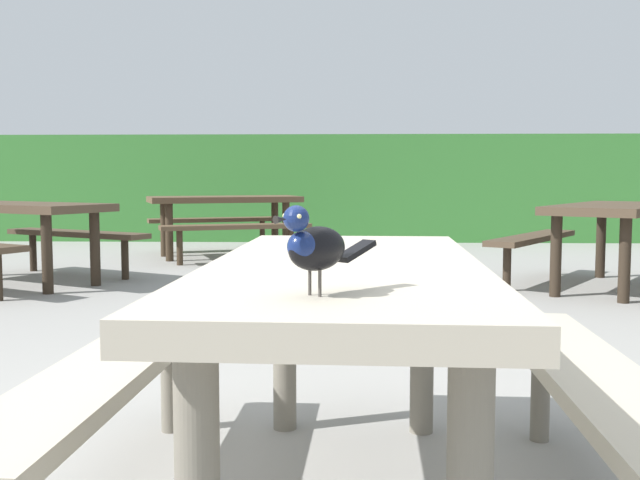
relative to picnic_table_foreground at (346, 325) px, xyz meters
The scene contains 6 objects.
hedge_wall 9.84m from the picnic_table_foreground, 91.38° to the left, with size 28.00×1.88×1.60m, color #387A33.
picnic_table_foreground is the anchor object (origin of this frame).
bird_grackle 0.69m from the picnic_table_foreground, 95.83° to the right, with size 0.21×0.23×0.18m.
picnic_table_mid_left 4.98m from the picnic_table_foreground, 62.36° to the left, with size 2.34×2.35×0.74m.
picnic_table_mid_right 5.42m from the picnic_table_foreground, 123.67° to the left, with size 2.29×2.27×0.74m.
picnic_table_far_centre 7.03m from the picnic_table_foreground, 102.25° to the left, with size 2.19×2.17×0.74m.
Camera 1 is at (0.24, -2.26, 0.98)m, focal length 41.56 mm.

